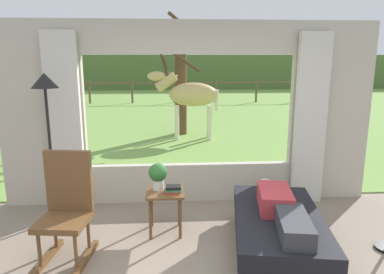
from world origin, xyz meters
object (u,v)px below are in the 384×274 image
Objects in this scene: potted_plant at (158,175)px; pasture_tree at (180,80)px; recliner_sofa at (277,231)px; rocking_chair at (67,208)px; horse at (190,95)px; book_stack at (173,189)px; side_table at (165,198)px; reclining_person at (280,207)px; floor_lamp_left at (46,103)px.

potted_plant is 0.10× the size of pasture_tree.
recliner_sofa is 2.23m from rocking_chair.
horse is at bearing -68.58° from pasture_tree.
book_stack is (-1.11, 0.44, 0.34)m from recliner_sofa.
horse is at bearing 82.11° from potted_plant.
potted_plant reaches higher than side_table.
reclining_person reaches higher than recliner_sofa.
potted_plant is at bearing -94.64° from pasture_tree.
reclining_person is 1.22m from book_stack.
recliner_sofa is 0.97× the size of floor_lamp_left.
rocking_chair reaches higher than book_stack.
rocking_chair is at bearing -154.91° from side_table.
pasture_tree is at bearing 23.73° from horse.
floor_lamp_left is at bearing -108.81° from pasture_tree.
horse is at bearing 105.67° from recliner_sofa.
rocking_chair is (-2.21, 0.08, 0.02)m from reclining_person.
reclining_person is at bearing -20.30° from floor_lamp_left.
side_table is 0.29m from potted_plant.
horse is (0.52, 5.11, 0.59)m from book_stack.
horse is (0.69, 4.99, 0.45)m from potted_plant.
floor_lamp_left reaches higher than potted_plant.
side_table is 0.29× the size of horse.
horse reaches higher than book_stack.
recliner_sofa is 1.32m from side_table.
potted_plant is 1.54× the size of book_stack.
recliner_sofa is 3.06m from floor_lamp_left.
recliner_sofa is 0.57× the size of pasture_tree.
recliner_sofa is 1.63× the size of rocking_chair.
horse is (0.61, 5.05, 0.73)m from side_table.
recliner_sofa is 8.76× the size of book_stack.
reclining_person is 6.34m from pasture_tree.
book_stack is 0.11× the size of floor_lamp_left.
pasture_tree is at bearing 107.19° from reclining_person.
book_stack is at bearing 176.51° from horse.
potted_plant is 5.67m from pasture_tree.
pasture_tree is (-0.83, 6.16, 1.28)m from recliner_sofa.
horse is (-0.59, 5.55, 0.94)m from recliner_sofa.
potted_plant reaches higher than book_stack.
horse is (2.02, 4.63, -0.36)m from floor_lamp_left.
pasture_tree reaches higher than potted_plant.
horse reaches higher than potted_plant.
side_table reaches higher than recliner_sofa.
pasture_tree is (-0.83, 6.21, 0.97)m from reclining_person.
reclining_person is 2.96m from floor_lamp_left.
recliner_sofa is at bearing -23.55° from potted_plant.
recliner_sofa is at bearing -171.59° from horse.
horse is (1.61, 5.52, 0.61)m from rocking_chair.
recliner_sofa is at bearing -19.34° from floor_lamp_left.
floor_lamp_left is at bearing 170.22° from recliner_sofa.
floor_lamp_left is at bearing 121.68° from rocking_chair.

